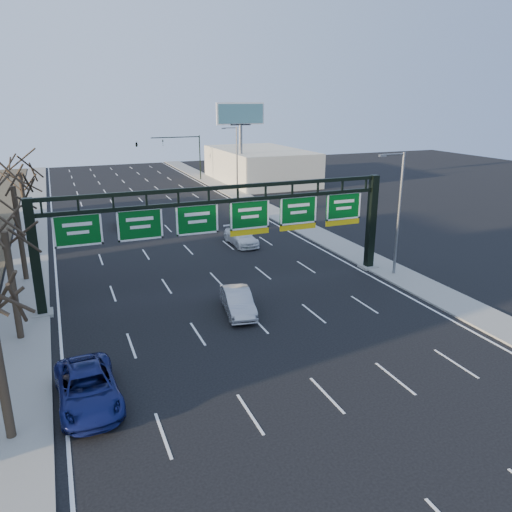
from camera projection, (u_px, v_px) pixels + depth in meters
name	position (u px, v px, depth m)	size (l,w,h in m)	color
ground	(272.00, 338.00, 27.45)	(160.00, 160.00, 0.00)	black
sidewalk_left	(28.00, 260.00, 40.49)	(3.00, 120.00, 0.12)	gray
sidewalk_right	(308.00, 230.00, 49.68)	(3.00, 120.00, 0.12)	gray
lane_markings	(183.00, 244.00, 45.10)	(21.60, 120.00, 0.01)	white
sign_gantry	(226.00, 223.00, 33.17)	(24.60, 1.20, 7.20)	black
building_right_distant	(260.00, 165.00, 78.01)	(12.00, 20.00, 5.00)	beige
tree_gantry	(1.00, 212.00, 25.11)	(3.60, 3.60, 8.48)	#2D2319
tree_mid	(11.00, 171.00, 33.71)	(3.60, 3.60, 9.24)	#2D2319
tree_far	(18.00, 160.00, 42.65)	(3.60, 3.60, 8.86)	#2D2319
streetlight_near	(398.00, 208.00, 35.68)	(2.15, 0.22, 9.00)	slate
streetlight_far	(236.00, 158.00, 65.70)	(2.15, 0.22, 9.00)	slate
billboard_right	(241.00, 124.00, 69.80)	(7.00, 0.50, 12.00)	slate
traffic_signal_mast	(161.00, 146.00, 76.38)	(10.16, 0.54, 7.00)	black
car_blue_suv	(88.00, 388.00, 21.31)	(2.49, 5.41, 1.50)	navy
car_silver_sedan	(238.00, 302.00, 30.39)	(1.57, 4.49, 1.48)	#9E9FA3
car_white_wagon	(241.00, 237.00, 44.72)	(1.95, 4.79, 1.39)	white
car_grey_far	(243.00, 218.00, 51.40)	(1.77, 4.39, 1.50)	#383A3D
car_silver_distant	(125.00, 219.00, 50.86)	(1.60, 4.60, 1.52)	silver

